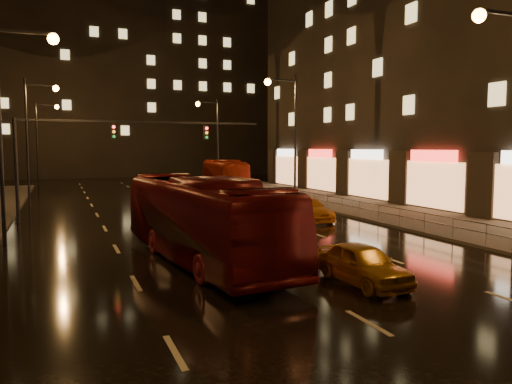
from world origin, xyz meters
The scene contains 11 objects.
ground centered at (0.00, 20.00, 0.00)m, with size 140.00×140.00×0.00m, color black.
sidewalk_right centered at (13.50, 15.00, 0.07)m, with size 7.00×70.00×0.15m, color #38332D.
building_right centered at (26.00, 20.00, 15.00)m, with size 18.00×50.00×30.00m, color black.
building_distant centered at (4.00, 72.00, 18.00)m, with size 44.00×16.00×36.00m, color black.
traffic_signal centered at (-5.06, 20.00, 4.74)m, with size 15.31×0.32×6.20m.
streetlight_right centered at (8.92, 2.00, 6.43)m, with size 2.64×0.50×10.00m.
railing_right centered at (10.20, 18.00, 0.90)m, with size 0.05×56.00×1.00m.
bus_red centered at (-2.08, 6.32, 1.67)m, with size 2.81×11.99×3.34m, color #600D0F.
bus_curb centered at (9.00, 37.77, 1.59)m, with size 2.68×11.44×3.19m, color #AB2911.
taxi_near centered at (1.93, 1.18, 0.67)m, with size 1.59×3.94×1.34m, color #B87711.
taxi_far centered at (6.91, 14.81, 0.68)m, with size 1.92×4.72×1.37m, color orange.
Camera 1 is at (-7.22, -12.48, 4.47)m, focal length 35.00 mm.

